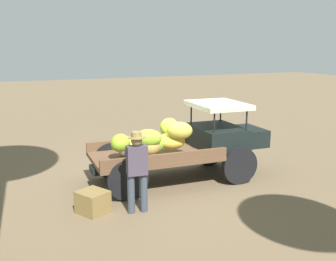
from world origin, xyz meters
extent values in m
plane|color=brown|center=(0.00, 0.00, 0.00)|extent=(60.00, 60.00, 0.00)
cube|color=black|center=(-0.05, -0.28, 0.51)|extent=(4.01, 0.52, 0.16)
cylinder|color=black|center=(1.41, 0.49, 0.46)|extent=(0.92, 0.16, 0.92)
cylinder|color=black|center=(1.38, -1.11, 0.46)|extent=(0.92, 0.16, 0.92)
cylinder|color=black|center=(-1.39, 0.55, 0.46)|extent=(0.92, 0.16, 0.92)
cylinder|color=black|center=(-1.42, -1.05, 0.46)|extent=(0.92, 0.16, 0.92)
cube|color=brown|center=(-0.50, -0.27, 0.69)|extent=(3.04, 1.78, 0.10)
cube|color=brown|center=(-0.49, 0.53, 0.85)|extent=(3.00, 0.14, 0.22)
cube|color=brown|center=(-0.52, -1.07, 0.85)|extent=(3.00, 0.14, 0.22)
cube|color=black|center=(1.20, -0.31, 1.01)|extent=(1.13, 1.54, 0.55)
cube|color=black|center=(2.09, -0.33, 0.96)|extent=(0.72, 1.08, 0.44)
cylinder|color=black|center=(1.65, 0.33, 1.56)|extent=(0.04, 0.04, 0.55)
cylinder|color=black|center=(1.62, -0.96, 1.56)|extent=(0.04, 0.04, 0.55)
cylinder|color=black|center=(0.77, 0.35, 1.56)|extent=(0.04, 0.04, 0.55)
cylinder|color=black|center=(0.74, -0.95, 1.56)|extent=(0.04, 0.04, 0.55)
cube|color=beige|center=(1.20, -0.31, 1.84)|extent=(1.25, 1.55, 0.12)
ellipsoid|color=#96BF2B|center=(-1.40, -0.47, 1.14)|extent=(0.66, 0.66, 0.46)
ellipsoid|color=tan|center=(-0.79, -0.70, 1.07)|extent=(0.56, 0.48, 0.50)
ellipsoid|color=gold|center=(-0.06, -0.77, 1.38)|extent=(0.72, 0.64, 0.48)
ellipsoid|color=#8CBB3B|center=(-0.57, -0.50, 1.08)|extent=(0.49, 0.57, 0.60)
ellipsoid|color=#B6CC33|center=(-0.07, -0.16, 1.34)|extent=(0.75, 0.76, 0.59)
ellipsoid|color=gold|center=(-0.19, -0.58, 1.10)|extent=(0.76, 0.70, 0.52)
ellipsoid|color=#93BD2F|center=(-0.84, -0.76, 1.27)|extent=(0.71, 0.55, 0.42)
ellipsoid|color=gold|center=(-1.09, -0.16, 0.99)|extent=(0.77, 0.76, 0.53)
cylinder|color=#39404B|center=(-1.55, -1.72, 0.40)|extent=(0.15, 0.15, 0.80)
cylinder|color=#39404B|center=(-1.29, -1.75, 0.40)|extent=(0.15, 0.15, 0.80)
cube|color=#443C4B|center=(-1.42, -1.73, 1.09)|extent=(0.42, 0.28, 0.58)
cylinder|color=#443C4B|center=(-1.51, -1.62, 1.18)|extent=(0.30, 0.39, 0.10)
cylinder|color=#443C4B|center=(-1.31, -1.64, 1.18)|extent=(0.35, 0.36, 0.10)
sphere|color=olive|center=(-1.42, -1.73, 1.49)|extent=(0.22, 0.22, 0.22)
cylinder|color=olive|center=(-1.42, -1.73, 1.56)|extent=(0.34, 0.34, 0.02)
cylinder|color=olive|center=(-1.42, -1.73, 1.62)|extent=(0.20, 0.20, 0.10)
cube|color=olive|center=(-2.27, -1.42, 0.23)|extent=(0.71, 0.74, 0.45)
camera|label=1|loc=(-3.69, -8.79, 3.32)|focal=41.75mm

